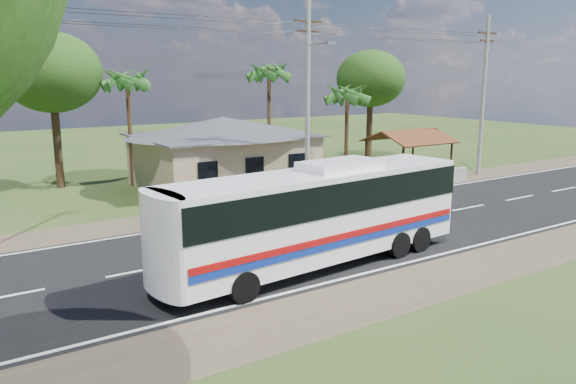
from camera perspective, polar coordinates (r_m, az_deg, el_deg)
name	(u,v)px	position (r m, az deg, el deg)	size (l,w,h in m)	color
ground	(336,234)	(25.35, 4.89, -4.23)	(120.00, 120.00, 0.00)	#264016
road	(336,233)	(25.35, 4.89, -4.21)	(120.00, 16.00, 0.03)	black
house	(223,144)	(36.19, -6.62, 4.82)	(12.40, 10.00, 5.00)	tan
waiting_shed	(409,138)	(39.65, 12.20, 5.36)	(5.20, 4.48, 3.35)	#392614
concrete_barrier	(429,179)	(37.28, 14.13, 1.34)	(7.00, 0.30, 0.90)	#9E9E99
utility_poles	(303,98)	(31.20, 1.53, 9.56)	(32.80, 2.22, 11.00)	#9E9E99
palm_near	(347,94)	(38.93, 6.05, 9.85)	(2.80, 2.80, 6.70)	#47301E
palm_mid	(269,73)	(40.55, -1.96, 12.02)	(2.80, 2.80, 8.20)	#47301E
palm_far	(127,80)	(36.83, -16.02, 10.87)	(2.80, 2.80, 7.70)	#47301E
tree_behind_house	(52,73)	(37.78, -22.89, 11.08)	(6.00, 6.00, 9.61)	#47301E
tree_behind_shed	(371,79)	(46.93, 8.40, 11.29)	(5.60, 5.60, 9.02)	#47301E
coach_bus	(319,208)	(20.53, 3.19, -1.64)	(12.62, 3.65, 3.87)	white
motorcycle	(271,198)	(30.45, -1.72, -0.59)	(0.61, 1.74, 0.91)	black
person	(396,183)	(32.73, 10.95, 0.92)	(0.68, 0.44, 1.86)	navy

